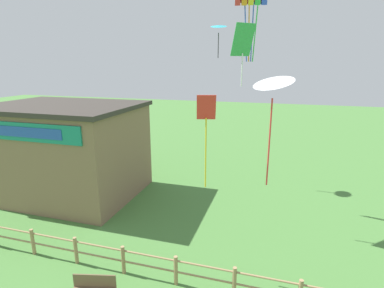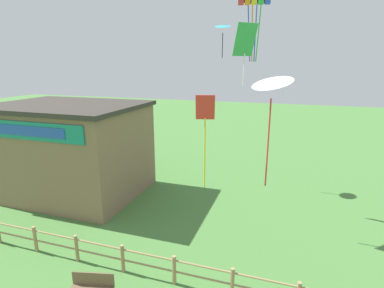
{
  "view_description": "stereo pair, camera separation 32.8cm",
  "coord_description": "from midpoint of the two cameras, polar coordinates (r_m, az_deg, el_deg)",
  "views": [
    {
      "loc": [
        3.1,
        -1.84,
        7.55
      ],
      "look_at": [
        0.0,
        8.61,
        4.64
      ],
      "focal_mm": 28.0,
      "sensor_mm": 36.0,
      "label": 1
    },
    {
      "loc": [
        3.41,
        -1.74,
        7.55
      ],
      "look_at": [
        0.0,
        8.61,
        4.64
      ],
      "focal_mm": 28.0,
      "sensor_mm": 36.0,
      "label": 2
    }
  ],
  "objects": [
    {
      "name": "wooden_fence",
      "position": [
        11.36,
        -4.0,
        -22.6
      ],
      "size": [
        16.61,
        0.14,
        1.12
      ],
      "color": "#9E7F56",
      "rests_on": "ground_plane"
    },
    {
      "name": "seaside_building",
      "position": [
        19.11,
        -23.31,
        -1.01
      ],
      "size": [
        8.41,
        6.26,
        5.37
      ],
      "color": "#84664C",
      "rests_on": "ground_plane"
    },
    {
      "name": "kite_green_diamond",
      "position": [
        13.62,
        8.97,
        18.41
      ],
      "size": [
        1.01,
        0.98,
        2.61
      ],
      "color": "green"
    },
    {
      "name": "kite_red_diamond",
      "position": [
        9.95,
        1.75,
        3.76
      ],
      "size": [
        0.68,
        0.45,
        3.21
      ],
      "color": "red"
    },
    {
      "name": "kite_white_delta",
      "position": [
        9.35,
        14.25,
        10.93
      ],
      "size": [
        1.7,
        1.7,
        3.53
      ],
      "color": "white"
    },
    {
      "name": "kite_cyan_delta",
      "position": [
        19.33,
        4.59,
        21.37
      ],
      "size": [
        1.13,
        1.12,
        2.02
      ],
      "color": "#2DB2C6"
    }
  ]
}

